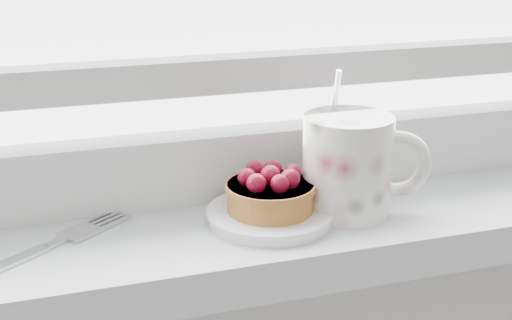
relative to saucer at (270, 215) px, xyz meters
name	(u,v)px	position (x,y,z in m)	size (l,w,h in m)	color
saucer	(270,215)	(0.00, 0.00, 0.00)	(0.12, 0.12, 0.01)	white
raspberry_tart	(270,191)	(0.00, 0.00, 0.03)	(0.09, 0.09, 0.05)	#91541F
floral_mug	(351,163)	(0.08, 0.00, 0.05)	(0.14, 0.11, 0.14)	silver
fork	(27,255)	(-0.23, -0.01, 0.00)	(0.19, 0.15, 0.00)	silver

